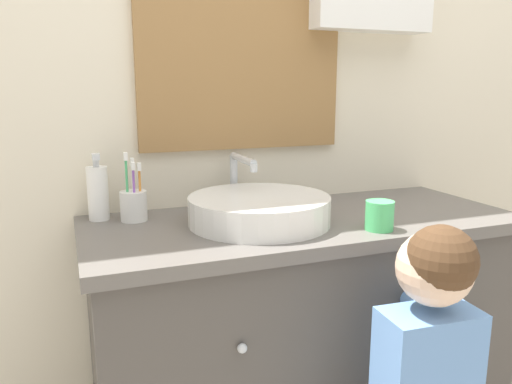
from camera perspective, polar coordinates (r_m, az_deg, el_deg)
The scene contains 7 objects.
wall_back at distance 1.68m, azimuth 1.81°, elevation 15.22°, with size 3.20×0.18×2.50m.
vanity_counter at distance 1.61m, azimuth 5.27°, elevation -16.87°, with size 1.26×0.53×0.81m.
sink_basin at distance 1.39m, azimuth 0.35°, elevation -1.90°, with size 0.40×0.44×0.17m.
toothbrush_holder at distance 1.46m, azimuth -13.81°, elevation -1.32°, with size 0.08×0.08×0.20m.
soap_dispenser at distance 1.49m, azimuth -17.62°, elevation -0.04°, with size 0.06×0.06×0.19m.
child_figure at distance 1.29m, azimuth 18.88°, elevation -19.43°, with size 0.24×0.44×0.89m.
drinking_cup at distance 1.37m, azimuth 13.93°, elevation -2.62°, with size 0.08×0.08×0.08m, color #4CC670.
Camera 1 is at (-0.64, -0.93, 1.18)m, focal length 35.00 mm.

